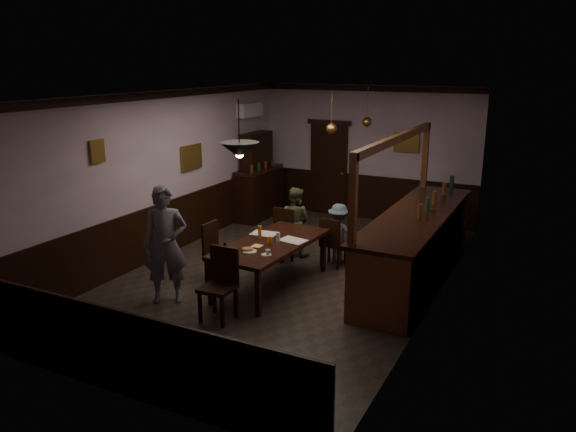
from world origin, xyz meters
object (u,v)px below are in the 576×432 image
Objects in this scene: pendant_iron at (239,150)px; pendant_brass_far at (367,122)px; dining_table at (271,246)px; chair_far_right at (332,240)px; person_standing at (166,245)px; chair_far_left at (287,231)px; soda_can at (270,241)px; coffee_cup at (268,252)px; sideboard at (259,184)px; chair_near at (221,280)px; person_seated_right at (339,234)px; chair_side at (216,249)px; person_seated_left at (295,221)px; bar_counter at (416,244)px; pendant_brass_mid at (331,129)px.

pendant_iron is 4.45m from pendant_brass_far.
chair_far_right reaches higher than dining_table.
dining_table is 1.65m from person_standing.
soda_can is (0.42, -1.41, 0.28)m from chair_far_left.
coffee_cup is 0.04× the size of sideboard.
chair_near is (0.29, -2.61, 0.03)m from chair_far_left.
chair_far_right is at bearing 75.49° from chair_near.
pendant_brass_far is (0.35, 4.96, 1.74)m from chair_near.
chair_far_left is 0.95m from person_seated_right.
person_standing is at bearing -160.21° from pendant_iron.
chair_far_left is (-0.38, 1.29, -0.15)m from dining_table.
pendant_iron is at bearing -125.64° from chair_side.
person_seated_left reaches higher than coffee_cup.
coffee_cup reaches higher than dining_table.
sideboard is at bearing -37.44° from chair_far_right.
chair_far_left is 0.50× the size of sideboard.
soda_can is 1.65m from pendant_iron.
person_standing is at bearing 77.06° from person_seated_left.
pendant_brass_far is at bearing 126.48° from bar_counter.
pendant_brass_mid is 1.00× the size of pendant_brass_far.
chair_side is at bearing -112.93° from pendant_brass_mid.
person_standing reaches higher than dining_table.
chair_side is 1.82m from person_seated_left.
coffee_cup is (1.38, 0.62, -0.09)m from person_standing.
dining_table is 0.63m from coffee_cup.
pendant_iron is (0.89, -0.65, 1.78)m from chair_side.
chair_far_left is 3.01m from pendant_brass_far.
person_seated_right is at bearing -41.20° from chair_side.
sideboard is at bearing 70.80° from person_standing.
dining_table is at bearing 105.34° from person_seated_left.
chair_near is 1.23m from soda_can.
coffee_cup is at bearing 78.36° from person_seated_right.
chair_side is 0.90× the size of person_seated_right.
person_seated_right is 0.26× the size of bar_counter.
coffee_cup is at bearing -64.32° from soda_can.
dining_table is at bearing -80.62° from chair_side.
sideboard reaches higher than chair_far_right.
chair_side is at bearing 164.26° from coffee_cup.
chair_near is at bearing -94.06° from pendant_brass_far.
person_seated_left is 1.75m from soda_can.
chair_far_right is 2.97m from person_standing.
pendant_brass_mid reaches higher than chair_far_right.
coffee_cup is 4.81m from sideboard.
pendant_brass_mid reaches higher than person_seated_right.
dining_table is at bearing 117.97° from coffee_cup.
pendant_brass_far is at bearing 93.29° from coffee_cup.
soda_can is at bearing 69.20° from person_seated_right.
chair_far_left is 8.11× the size of soda_can.
chair_far_left reaches higher than soda_can.
person_seated_right is (0.01, 0.27, 0.05)m from chair_far_right.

